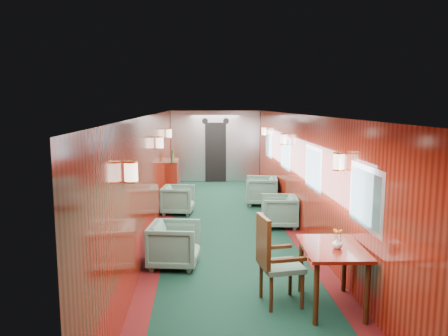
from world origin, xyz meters
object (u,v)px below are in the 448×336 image
side_chair (273,257)px  armchair_right_far (261,191)px  armchair_left_far (178,200)px  armchair_right_near (279,211)px  credenza (172,177)px  armchair_left_near (175,245)px  dining_table (332,256)px

side_chair → armchair_right_far: side_chair is taller
armchair_left_far → armchair_right_near: 2.55m
credenza → armchair_right_far: credenza is taller
side_chair → armchair_left_near: bearing=123.8°
credenza → armchair_left_far: size_ratio=1.73×
armchair_left_near → armchair_right_far: 4.73m
side_chair → armchair_right_far: size_ratio=1.47×
dining_table → armchair_left_near: size_ratio=1.41×
armchair_left_near → armchair_right_near: bearing=-36.9°
armchair_right_near → armchair_right_far: armchair_right_far is taller
dining_table → armchair_right_near: (0.02, 3.74, -0.34)m
side_chair → armchair_left_near: side_chair is taller
armchair_left_far → credenza: bearing=13.8°
dining_table → credenza: (-2.44, 7.26, -0.17)m
dining_table → armchair_left_near: 2.64m
armchair_right_near → credenza: bearing=-139.9°
dining_table → armchair_left_far: dining_table is taller
side_chair → credenza: 7.33m
dining_table → armchair_right_far: dining_table is taller
dining_table → armchair_right_far: 5.85m
side_chair → dining_table: bearing=-19.0°
side_chair → credenza: (-1.71, 7.13, -0.13)m
dining_table → armchair_left_far: bearing=116.0°
dining_table → side_chair: side_chair is taller
armchair_right_near → armchair_right_far: size_ratio=0.92×
dining_table → armchair_left_far: size_ratio=1.50×
armchair_right_near → armchair_right_far: (-0.08, 2.10, 0.03)m
side_chair → armchair_right_far: (0.68, 5.72, -0.28)m
armchair_left_near → armchair_right_near: 3.03m
dining_table → armchair_right_far: (-0.05, 5.85, -0.31)m
credenza → armchair_left_far: 2.25m
side_chair → armchair_right_near: (0.76, 3.62, -0.31)m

